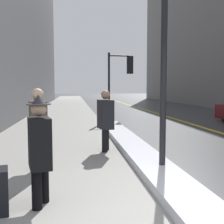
% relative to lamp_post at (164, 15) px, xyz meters
% --- Properties ---
extents(sidewalk_slab, '(4.00, 80.00, 0.01)m').
position_rel_lamp_post_xyz_m(sidewalk_slab, '(-2.34, 12.75, -2.99)').
color(sidewalk_slab, gray).
rests_on(sidewalk_slab, ground).
extents(road_centre_stripe, '(0.16, 80.00, 0.00)m').
position_rel_lamp_post_xyz_m(road_centre_stripe, '(3.66, 12.75, -2.99)').
color(road_centre_stripe, gold).
rests_on(road_centre_stripe, ground).
extents(snow_bank_curb, '(0.75, 9.98, 0.17)m').
position_rel_lamp_post_xyz_m(snow_bank_curb, '(-0.12, 2.24, -2.91)').
color(snow_bank_curb, silver).
rests_on(snow_bank_curb, ground).
extents(lamp_post, '(0.28, 0.28, 5.02)m').
position_rel_lamp_post_xyz_m(lamp_post, '(0.00, 0.00, 0.00)').
color(lamp_post, black).
rests_on(lamp_post, ground).
extents(traffic_light_near, '(1.31, 0.34, 3.43)m').
position_rel_lamp_post_xyz_m(traffic_light_near, '(0.81, 9.14, -0.53)').
color(traffic_light_near, black).
rests_on(traffic_light_near, ground).
extents(pedestrian_in_fedora, '(0.38, 0.53, 1.56)m').
position_rel_lamp_post_xyz_m(pedestrian_in_fedora, '(-2.15, -1.25, -2.15)').
color(pedestrian_in_fedora, black).
rests_on(pedestrian_in_fedora, ground).
extents(pedestrian_trailing, '(0.42, 0.59, 1.64)m').
position_rel_lamp_post_xyz_m(pedestrian_trailing, '(-2.39, 0.54, -2.09)').
color(pedestrian_trailing, '#2A241B').
rests_on(pedestrian_trailing, ground).
extents(pedestrian_in_glasses, '(0.41, 0.57, 1.59)m').
position_rel_lamp_post_xyz_m(pedestrian_in_glasses, '(-0.87, 2.02, -2.11)').
color(pedestrian_in_glasses, black).
rests_on(pedestrian_in_glasses, ground).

